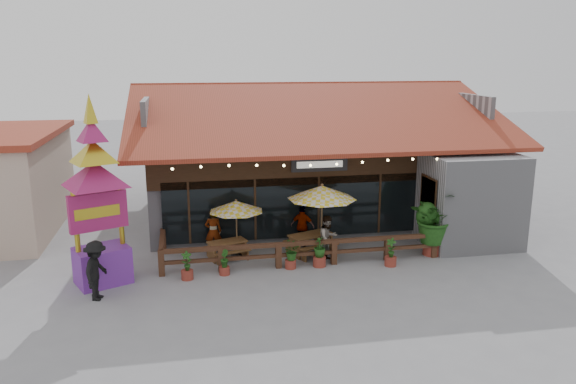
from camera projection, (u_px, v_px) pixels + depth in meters
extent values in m
plane|color=gray|center=(343.00, 258.00, 20.61)|extent=(100.00, 100.00, 0.00)
cube|color=#9F9EA3|center=(303.00, 169.00, 26.83)|extent=(14.00, 10.00, 4.00)
cube|color=#351F10|center=(293.00, 164.00, 21.42)|extent=(11.00, 0.16, 1.60)
cube|color=black|center=(293.00, 208.00, 21.80)|extent=(10.00, 0.12, 2.40)
cube|color=#E89C68|center=(292.00, 206.00, 21.99)|extent=(9.80, 0.05, 2.20)
cube|color=#9F9EA3|center=(470.00, 200.00, 21.75)|extent=(3.50, 2.70, 3.60)
cube|color=red|center=(428.00, 198.00, 21.24)|extent=(0.06, 1.20, 1.50)
cube|color=#351F10|center=(428.00, 198.00, 21.24)|extent=(0.04, 1.34, 1.64)
cube|color=#9A3322|center=(322.00, 115.00, 22.80)|extent=(15.50, 7.05, 2.37)
cube|color=#9A3322|center=(290.00, 102.00, 29.49)|extent=(15.50, 7.05, 2.37)
cube|color=#9A3322|center=(304.00, 83.00, 25.88)|extent=(15.50, 0.30, 0.12)
cube|color=#9F9EA3|center=(150.00, 115.00, 24.93)|extent=(0.20, 9.00, 1.80)
cube|color=#9F9EA3|center=(443.00, 109.00, 27.46)|extent=(0.20, 9.00, 1.80)
cube|color=black|center=(319.00, 164.00, 21.49)|extent=(2.20, 0.10, 0.55)
cube|color=silver|center=(320.00, 164.00, 21.43)|extent=(1.80, 0.02, 0.25)
cube|color=#351F10|center=(189.00, 213.00, 21.04)|extent=(0.08, 0.08, 2.40)
cube|color=#351F10|center=(255.00, 210.00, 21.49)|extent=(0.08, 0.08, 2.40)
cube|color=#351F10|center=(319.00, 207.00, 21.94)|extent=(0.08, 0.08, 2.40)
cube|color=#351F10|center=(379.00, 204.00, 22.39)|extent=(0.08, 0.08, 2.40)
sphere|color=#F5D787|center=(172.00, 169.00, 18.77)|extent=(0.09, 0.09, 0.09)
sphere|color=#F5D787|center=(201.00, 167.00, 18.93)|extent=(0.09, 0.09, 0.09)
sphere|color=#F5D787|center=(229.00, 165.00, 19.10)|extent=(0.09, 0.09, 0.09)
sphere|color=#F5D787|center=(257.00, 165.00, 19.28)|extent=(0.09, 0.09, 0.09)
sphere|color=#F5D787|center=(284.00, 166.00, 19.46)|extent=(0.09, 0.09, 0.09)
sphere|color=#F5D787|center=(311.00, 165.00, 19.64)|extent=(0.09, 0.09, 0.09)
sphere|color=#F5D787|center=(337.00, 164.00, 19.81)|extent=(0.09, 0.09, 0.09)
sphere|color=#F5D787|center=(362.00, 162.00, 19.97)|extent=(0.09, 0.09, 0.09)
sphere|color=#F5D787|center=(388.00, 160.00, 20.13)|extent=(0.09, 0.09, 0.09)
sphere|color=#F5D787|center=(413.00, 159.00, 20.30)|extent=(0.09, 0.09, 0.09)
sphere|color=#F5D787|center=(437.00, 159.00, 20.48)|extent=(0.09, 0.09, 0.09)
cube|color=#4A291A|center=(161.00, 263.00, 18.85)|extent=(0.20, 0.20, 0.90)
cube|color=#4A291A|center=(221.00, 259.00, 19.21)|extent=(0.20, 0.20, 0.90)
cube|color=#4A291A|center=(279.00, 256.00, 19.57)|extent=(0.20, 0.20, 0.90)
cube|color=#4A291A|center=(334.00, 252.00, 19.93)|extent=(0.20, 0.20, 0.90)
cube|color=#4A291A|center=(387.00, 248.00, 20.29)|extent=(0.20, 0.20, 0.90)
cube|color=#4A291A|center=(434.00, 245.00, 20.62)|extent=(0.20, 0.20, 0.90)
cube|color=#4A291A|center=(304.00, 243.00, 19.64)|extent=(9.80, 0.16, 0.14)
cube|color=#4A291A|center=(304.00, 254.00, 19.74)|extent=(9.80, 0.12, 0.12)
cube|color=#4A291A|center=(162.00, 240.00, 19.95)|extent=(0.16, 2.50, 0.14)
cube|color=#4A291A|center=(163.00, 241.00, 21.14)|extent=(0.20, 0.20, 0.90)
cylinder|color=brown|center=(237.00, 229.00, 20.67)|extent=(0.05, 0.05, 2.03)
cone|color=yellow|center=(236.00, 206.00, 20.47)|extent=(2.51, 2.51, 0.40)
sphere|color=brown|center=(236.00, 200.00, 20.42)|extent=(0.09, 0.09, 0.09)
cylinder|color=black|center=(237.00, 255.00, 20.91)|extent=(0.39, 0.39, 0.05)
cylinder|color=brown|center=(322.00, 221.00, 20.73)|extent=(0.07, 0.07, 2.56)
cone|color=yellow|center=(322.00, 192.00, 20.47)|extent=(3.21, 3.21, 0.50)
sphere|color=brown|center=(322.00, 185.00, 20.41)|extent=(0.11, 0.11, 0.11)
cylinder|color=black|center=(321.00, 253.00, 21.02)|extent=(0.49, 0.49, 0.07)
cube|color=brown|center=(227.00, 242.00, 20.44)|extent=(1.52, 1.06, 0.05)
cube|color=brown|center=(212.00, 253.00, 20.23)|extent=(0.26, 0.60, 0.64)
cube|color=brown|center=(242.00, 247.00, 20.81)|extent=(0.26, 0.60, 0.64)
cube|color=brown|center=(233.00, 252.00, 20.10)|extent=(1.39, 0.67, 0.04)
cube|color=brown|center=(222.00, 245.00, 20.91)|extent=(1.39, 0.67, 0.04)
cube|color=brown|center=(311.00, 235.00, 20.89)|extent=(1.78, 1.29, 0.06)
cube|color=brown|center=(295.00, 248.00, 20.62)|extent=(0.33, 0.69, 0.75)
cube|color=brown|center=(326.00, 241.00, 21.34)|extent=(0.33, 0.69, 0.75)
cube|color=brown|center=(319.00, 247.00, 20.50)|extent=(1.61, 0.84, 0.05)
cube|color=brown|center=(303.00, 239.00, 21.43)|extent=(1.61, 0.84, 0.05)
cube|color=#6D2997|center=(103.00, 265.00, 18.22)|extent=(1.98, 1.78, 1.22)
cube|color=#9E1D5B|center=(98.00, 211.00, 17.80)|extent=(1.76, 0.99, 1.22)
cube|color=gold|center=(97.00, 212.00, 17.66)|extent=(1.30, 0.62, 0.35)
cylinder|color=gold|center=(75.00, 218.00, 17.72)|extent=(0.16, 0.16, 2.03)
cylinder|color=gold|center=(122.00, 216.00, 17.97)|extent=(0.16, 0.16, 2.03)
pyramid|color=#9E1D5B|center=(94.00, 161.00, 17.42)|extent=(3.22, 3.22, 0.81)
pyramid|color=gold|center=(92.00, 140.00, 17.26)|extent=(2.28, 2.28, 0.71)
pyramid|color=#9E1D5B|center=(90.00, 118.00, 17.11)|extent=(1.48, 1.48, 0.71)
pyramid|color=gold|center=(88.00, 93.00, 16.93)|extent=(0.67, 0.67, 0.91)
cylinder|color=maroon|center=(432.00, 249.00, 20.93)|extent=(0.65, 0.65, 0.48)
imported|color=#1F5317|center=(434.00, 217.00, 20.64)|extent=(2.29, 2.21, 1.95)
sphere|color=#1F5317|center=(438.00, 227.00, 20.66)|extent=(0.65, 0.65, 0.65)
sphere|color=#1F5317|center=(428.00, 220.00, 20.80)|extent=(0.56, 0.56, 0.56)
imported|color=#351F10|center=(213.00, 232.00, 20.94)|extent=(0.64, 0.44, 1.71)
imported|color=#351F10|center=(328.00, 238.00, 20.18)|extent=(1.03, 0.95, 1.69)
imported|color=#351F10|center=(303.00, 226.00, 21.78)|extent=(1.02, 0.80, 1.61)
imported|color=black|center=(96.00, 271.00, 16.91)|extent=(0.96, 1.33, 1.86)
cylinder|color=maroon|center=(187.00, 275.00, 18.62)|extent=(0.40, 0.40, 0.32)
imported|color=#1F5317|center=(187.00, 261.00, 18.50)|extent=(0.36, 0.26, 0.65)
cylinder|color=maroon|center=(225.00, 271.00, 19.02)|extent=(0.36, 0.36, 0.29)
imported|color=#1F5317|center=(224.00, 258.00, 18.92)|extent=(0.30, 0.35, 0.59)
cylinder|color=maroon|center=(291.00, 264.00, 19.59)|extent=(0.39, 0.39, 0.31)
imported|color=#1F5317|center=(291.00, 251.00, 19.48)|extent=(0.76, 0.75, 0.64)
cylinder|color=maroon|center=(319.00, 261.00, 19.77)|extent=(0.45, 0.45, 0.36)
imported|color=#1F5317|center=(320.00, 246.00, 19.64)|extent=(0.56, 0.56, 0.75)
cylinder|color=maroon|center=(390.00, 261.00, 19.82)|extent=(0.42, 0.42, 0.33)
imported|color=#1F5317|center=(391.00, 248.00, 19.70)|extent=(0.43, 0.43, 0.69)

